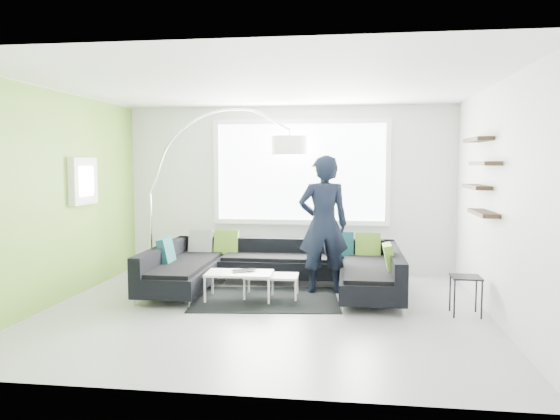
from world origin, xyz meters
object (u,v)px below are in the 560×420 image
at_px(sectional_sofa, 275,270).
at_px(laptop, 245,271).
at_px(person, 323,224).
at_px(arc_lamp, 150,194).
at_px(side_table, 465,296).
at_px(coffee_table, 256,285).

relative_size(sectional_sofa, laptop, 8.87).
distance_m(sectional_sofa, person, 0.94).
height_order(arc_lamp, person, arc_lamp).
bearing_deg(laptop, sectional_sofa, 25.00).
bearing_deg(person, side_table, 139.66).
bearing_deg(sectional_sofa, person, 8.22).
xyz_separation_m(coffee_table, person, (0.90, 0.49, 0.79)).
distance_m(arc_lamp, laptop, 2.28).
bearing_deg(person, coffee_table, 16.23).
height_order(arc_lamp, side_table, arc_lamp).
xyz_separation_m(person, laptop, (-1.03, -0.56, -0.59)).
relative_size(sectional_sofa, coffee_table, 3.06).
xyz_separation_m(sectional_sofa, laptop, (-0.35, -0.46, 0.06)).
xyz_separation_m(sectional_sofa, side_table, (2.47, -0.84, -0.09)).
bearing_deg(coffee_table, person, 26.31).
bearing_deg(person, arc_lamp, -23.53).
relative_size(sectional_sofa, person, 1.80).
bearing_deg(side_table, laptop, 172.36).
bearing_deg(laptop, arc_lamp, 119.94).
distance_m(person, laptop, 1.31).
height_order(sectional_sofa, side_table, sectional_sofa).
relative_size(person, laptop, 4.93).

